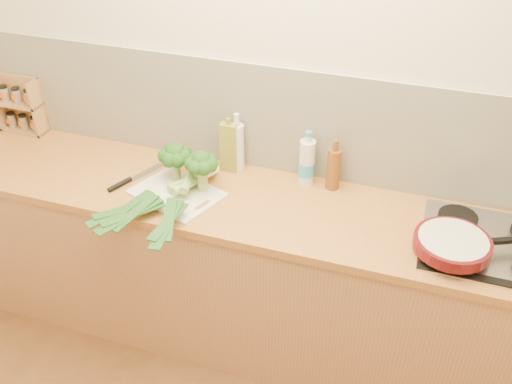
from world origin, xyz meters
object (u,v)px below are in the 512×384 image
Objects in this scene: chopping_board at (177,193)px; spice_rack at (22,107)px; gas_hob at (494,244)px; chefs_knife at (127,181)px; skillet at (453,243)px.

chopping_board is 1.12m from spice_rack.
chefs_knife is at bearing -178.08° from gas_hob.
gas_hob reaches higher than chopping_board.
gas_hob is at bearing 24.21° from chefs_knife.
gas_hob is 1.83× the size of chefs_knife.
chefs_knife is at bearing 153.94° from skillet.
gas_hob is 1.40m from chopping_board.
gas_hob is 1.35× the size of skillet.
gas_hob is 2.49m from spice_rack.
gas_hob is 1.67m from chefs_knife.
skillet reaches higher than gas_hob.
chefs_knife is 1.01× the size of spice_rack.
gas_hob is 1.47× the size of chopping_board.
skillet is at bearing -8.92° from spice_rack.
chefs_knife reaches higher than chopping_board.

